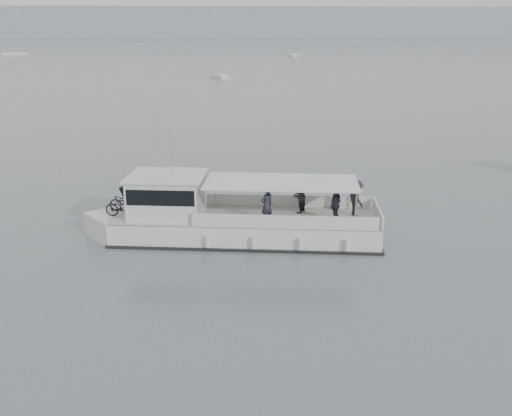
{
  "coord_description": "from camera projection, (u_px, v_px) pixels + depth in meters",
  "views": [
    {
      "loc": [
        3.38,
        -27.21,
        10.02
      ],
      "look_at": [
        4.8,
        -0.76,
        1.6
      ],
      "focal_mm": 40.0,
      "sensor_mm": 36.0,
      "label": 1
    }
  ],
  "objects": [
    {
      "name": "headland",
      "position": [
        221.0,
        23.0,
        557.4
      ],
      "size": [
        1400.0,
        90.0,
        28.0
      ],
      "primitive_type": "cube",
      "color": "#939EA8",
      "rests_on": "ground"
    },
    {
      "name": "tour_boat",
      "position": [
        220.0,
        219.0,
        28.03
      ],
      "size": [
        14.81,
        5.17,
        6.16
      ],
      "rotation": [
        0.0,
        0.0,
        -0.12
      ],
      "color": "silver",
      "rests_on": "ground"
    },
    {
      "name": "moored_fleet",
      "position": [
        174.0,
        54.0,
        215.66
      ],
      "size": [
        453.18,
        360.02,
        10.76
      ],
      "color": "silver",
      "rests_on": "ground"
    },
    {
      "name": "ground",
      "position": [
        160.0,
        235.0,
        28.75
      ],
      "size": [
        1400.0,
        1400.0,
        0.0
      ],
      "primitive_type": "plane",
      "color": "#525C61",
      "rests_on": "ground"
    }
  ]
}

